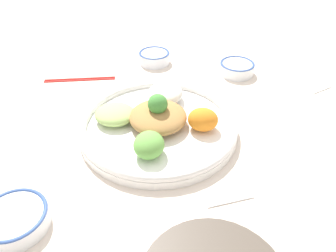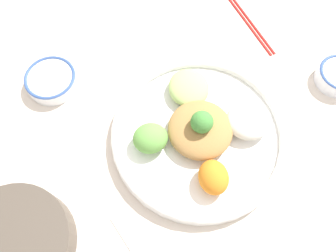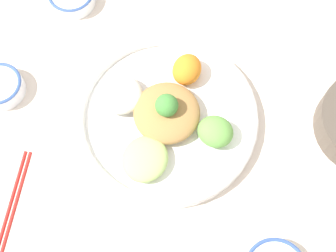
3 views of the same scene
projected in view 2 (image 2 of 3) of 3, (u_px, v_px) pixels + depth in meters
ground_plane at (205, 141)px, 0.70m from camera, size 2.40×2.40×0.00m
salad_platter at (200, 132)px, 0.69m from camera, size 0.37×0.37×0.10m
sauce_bowl_red at (51, 80)px, 0.75m from camera, size 0.12×0.12×0.03m
side_serving_bowl at (15, 243)px, 0.59m from camera, size 0.21×0.21×0.06m
chopsticks_pair_near at (251, 24)px, 0.83m from camera, size 0.03×0.21×0.01m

